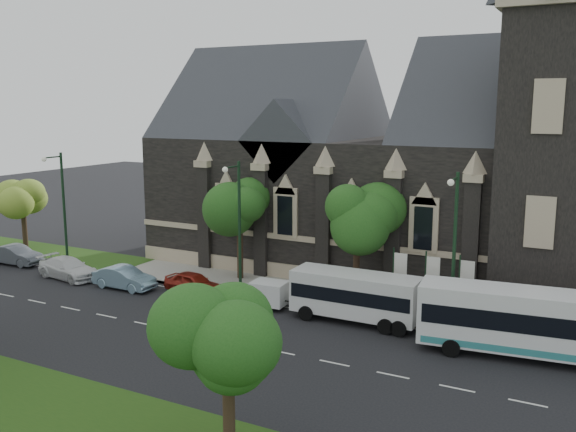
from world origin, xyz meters
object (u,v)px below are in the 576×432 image
Objects in this scene: banner_flag_left at (398,274)px; banner_flag_center at (430,278)px; tree_walk_left at (243,202)px; banner_flag_right at (464,282)px; tree_park_east at (235,337)px; box_trailer at (269,293)px; tree_walk_far at (25,197)px; street_lamp_near at (454,243)px; street_lamp_mid at (238,221)px; car_far_red at (194,283)px; car_far_white at (68,268)px; car_far_grey at (16,255)px; sedan at (124,278)px; tour_coach at (542,323)px; street_lamp_far at (62,203)px; shuttle_bus at (356,294)px; tree_walk_right at (362,211)px.

banner_flag_center is (2.00, 0.00, 0.00)m from banner_flag_left.
tree_walk_left is 16.52m from banner_flag_right.
tree_park_east is 1.57× the size of banner_flag_right.
tree_walk_far is at bearing 167.69° from box_trailer.
box_trailer is at bearing -173.90° from street_lamp_near.
street_lamp_mid is 2.09× the size of car_far_red.
car_far_grey reaches higher than car_far_white.
car_far_grey reaches higher than sedan.
car_far_grey is (-39.18, 0.74, -1.13)m from tour_coach.
box_trailer is at bearing -157.07° from banner_flag_left.
street_lamp_mid is at bearing 0.00° from street_lamp_far.
banner_flag_center is at bearing 3.86° from street_lamp_far.
banner_flag_left is at bearing 152.82° from street_lamp_near.
street_lamp_far reaches higher than tree_park_east.
tree_walk_far is 43.12m from tour_coach.
tree_walk_far is 32.91m from shuttle_bus.
tree_walk_left reaches higher than banner_flag_left.
tree_walk_far is at bearing 172.63° from street_lamp_mid.
street_lamp_near is 1.00× the size of street_lamp_far.
street_lamp_near is 11.81m from box_trailer.
street_lamp_near reaches higher than tree_walk_far.
street_lamp_near and street_lamp_far have the same top height.
street_lamp_near is at bearing -4.66° from tree_walk_far.
tour_coach is (20.72, -5.50, -3.84)m from tree_walk_left.
car_far_grey is at bearing 153.36° from tree_park_east.
banner_flag_center is at bearing 143.69° from tour_coach.
tree_walk_right is 4.92m from banner_flag_left.
banner_flag_center is (-1.71, 1.91, -2.73)m from street_lamp_near.
tree_walk_left is at bearing 120.87° from tree_park_east.
tree_walk_left reaches higher than sedan.
tour_coach is at bearing -3.10° from street_lamp_far.
tree_walk_left is 2.39× the size of box_trailer.
tree_park_east is at bearing -133.86° from car_far_red.
tree_park_east and tree_walk_far have the same top height.
banner_flag_left and banner_flag_right have the same top height.
banner_flag_right is 6.01m from tour_coach.
banner_flag_left is 0.76× the size of car_far_white.
shuttle_bus is (-10.22, 0.89, -0.22)m from tour_coach.
tour_coach is (34.92, -1.89, -3.22)m from street_lamp_far.
tree_walk_right is at bearing 26.65° from street_lamp_mid.
sedan is 5.13m from car_far_red.
banner_flag_left is 4.00m from banner_flag_right.
banner_flag_left reaches higher than shuttle_bus.
street_lamp_far reaches higher than car_far_red.
car_far_grey is (-6.85, 0.99, 0.01)m from car_far_white.
tree_walk_left is at bearing -179.94° from tree_walk_right.
tour_coach is at bearing -5.71° from street_lamp_mid.
tree_walk_right reaches higher than tree_walk_far.
tree_park_east reaches higher than banner_flag_left.
car_far_grey is (-34.26, -1.15, -4.34)m from street_lamp_near.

